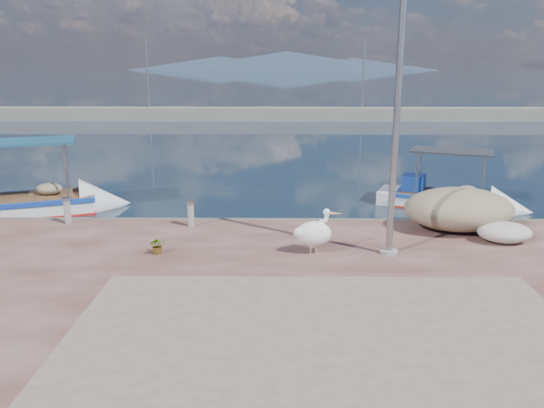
{
  "coord_description": "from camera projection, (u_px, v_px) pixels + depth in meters",
  "views": [
    {
      "loc": [
        0.17,
        -10.41,
        5.02
      ],
      "look_at": [
        0.0,
        3.8,
        1.3
      ],
      "focal_mm": 35.0,
      "sensor_mm": 36.0,
      "label": 1
    }
  ],
  "objects": [
    {
      "name": "breakwater",
      "position": [
        277.0,
        114.0,
        49.88
      ],
      "size": [
        120.0,
        2.2,
        7.5
      ],
      "color": "gray",
      "rests_on": "ground"
    },
    {
      "name": "boat_right",
      "position": [
        446.0,
        201.0,
        19.42
      ],
      "size": [
        5.33,
        3.43,
        2.44
      ],
      "rotation": [
        0.0,
        0.0,
        -0.38
      ],
      "color": "white",
      "rests_on": "ground"
    },
    {
      "name": "net_pile_c",
      "position": [
        459.0,
        209.0,
        14.93
      ],
      "size": [
        3.06,
        2.18,
        1.2
      ],
      "primitive_type": "ellipsoid",
      "color": "tan",
      "rests_on": "quay"
    },
    {
      "name": "lamp_post",
      "position": [
        396.0,
        120.0,
        12.33
      ],
      "size": [
        0.44,
        0.96,
        7.0
      ],
      "color": "gray",
      "rests_on": "quay"
    },
    {
      "name": "mountains",
      "position": [
        282.0,
        62.0,
        637.67
      ],
      "size": [
        370.0,
        280.0,
        22.0
      ],
      "color": "#28384C",
      "rests_on": "ground"
    },
    {
      "name": "pelican",
      "position": [
        315.0,
        233.0,
        13.03
      ],
      "size": [
        1.19,
        0.68,
        1.14
      ],
      "rotation": [
        0.0,
        0.0,
        0.18
      ],
      "color": "tan",
      "rests_on": "quay"
    },
    {
      "name": "bollard_near",
      "position": [
        191.0,
        213.0,
        15.28
      ],
      "size": [
        0.25,
        0.25,
        0.76
      ],
      "color": "gray",
      "rests_on": "quay"
    },
    {
      "name": "potted_plant",
      "position": [
        158.0,
        245.0,
        13.1
      ],
      "size": [
        0.49,
        0.46,
        0.44
      ],
      "primitive_type": "imported",
      "rotation": [
        0.0,
        0.0,
        0.37
      ],
      "color": "#33722D",
      "rests_on": "quay"
    },
    {
      "name": "quay_patch",
      "position": [
        330.0,
        363.0,
        8.3
      ],
      "size": [
        9.0,
        7.0,
        0.01
      ],
      "primitive_type": "cube",
      "color": "gray",
      "rests_on": "quay"
    },
    {
      "name": "net_pile_d",
      "position": [
        505.0,
        232.0,
        13.95
      ],
      "size": [
        1.41,
        1.05,
        0.53
      ],
      "primitive_type": "ellipsoid",
      "color": "silver",
      "rests_on": "quay"
    },
    {
      "name": "ground",
      "position": [
        270.0,
        307.0,
        11.34
      ],
      "size": [
        1400.0,
        1400.0,
        0.0
      ],
      "primitive_type": "plane",
      "color": "#162635",
      "rests_on": "ground"
    },
    {
      "name": "bollard_far",
      "position": [
        67.0,
        210.0,
        15.54
      ],
      "size": [
        0.26,
        0.26,
        0.79
      ],
      "color": "gray",
      "rests_on": "quay"
    },
    {
      "name": "boat_left",
      "position": [
        26.0,
        207.0,
        18.52
      ],
      "size": [
        6.53,
        4.03,
        2.99
      ],
      "rotation": [
        0.0,
        0.0,
        0.35
      ],
      "color": "white",
      "rests_on": "ground"
    }
  ]
}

